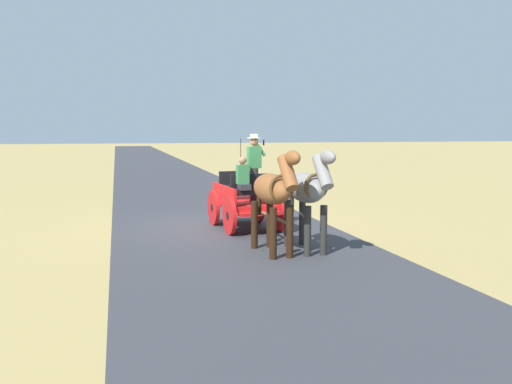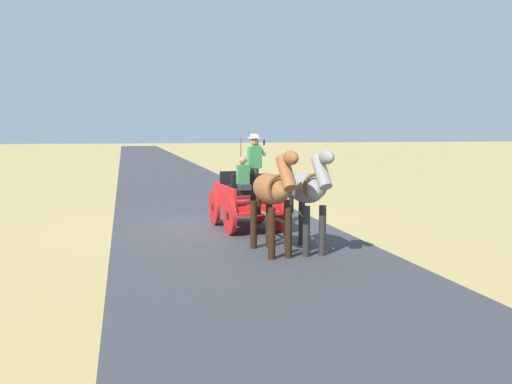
# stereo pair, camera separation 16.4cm
# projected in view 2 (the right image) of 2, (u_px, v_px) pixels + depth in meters

# --- Properties ---
(ground_plane) EXTENTS (200.00, 200.00, 0.00)m
(ground_plane) POSITION_uv_depth(u_px,v_px,m) (221.00, 225.00, 14.83)
(ground_plane) COLOR tan
(road_surface) EXTENTS (5.79, 160.00, 0.01)m
(road_surface) POSITION_uv_depth(u_px,v_px,m) (221.00, 225.00, 14.83)
(road_surface) COLOR #38383D
(road_surface) RESTS_ON ground
(horse_drawn_carriage) EXTENTS (1.60, 4.52, 2.50)m
(horse_drawn_carriage) POSITION_uv_depth(u_px,v_px,m) (246.00, 198.00, 14.23)
(horse_drawn_carriage) COLOR red
(horse_drawn_carriage) RESTS_ON ground
(horse_near_side) EXTENTS (0.68, 2.14, 2.21)m
(horse_near_side) POSITION_uv_depth(u_px,v_px,m) (306.00, 190.00, 11.44)
(horse_near_side) COLOR gray
(horse_near_side) RESTS_ON ground
(horse_off_side) EXTENTS (0.72, 2.14, 2.21)m
(horse_off_side) POSITION_uv_depth(u_px,v_px,m) (272.00, 192.00, 11.20)
(horse_off_side) COLOR brown
(horse_off_side) RESTS_ON ground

